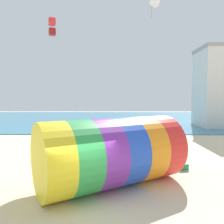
% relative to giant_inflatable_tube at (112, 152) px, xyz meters
% --- Properties ---
extents(ground_plane, '(120.00, 120.00, 0.00)m').
position_rel_giant_inflatable_tube_xyz_m(ground_plane, '(-1.08, -1.81, -1.63)').
color(ground_plane, beige).
extents(sea, '(120.00, 40.00, 0.10)m').
position_rel_giant_inflatable_tube_xyz_m(sea, '(-1.08, 34.35, -1.58)').
color(sea, teal).
rests_on(sea, ground).
extents(giant_inflatable_tube, '(7.54, 6.28, 3.27)m').
position_rel_giant_inflatable_tube_xyz_m(giant_inflatable_tube, '(0.00, 0.00, 0.00)').
color(giant_inflatable_tube, yellow).
rests_on(giant_inflatable_tube, ground).
extents(kite_handler, '(0.42, 0.36, 1.67)m').
position_rel_giant_inflatable_tube_xyz_m(kite_handler, '(3.39, 2.99, -0.78)').
color(kite_handler, '#726651').
rests_on(kite_handler, ground).
extents(kite_white_delta, '(0.98, 1.03, 1.33)m').
position_rel_giant_inflatable_tube_xyz_m(kite_white_delta, '(2.40, 3.49, 8.44)').
color(kite_white_delta, white).
extents(kite_red_box, '(0.74, 0.74, 1.60)m').
position_rel_giant_inflatable_tube_xyz_m(kite_red_box, '(-5.52, 9.79, 9.02)').
color(kite_red_box, red).
extents(cooler_box, '(0.58, 0.46, 0.36)m').
position_rel_giant_inflatable_tube_xyz_m(cooler_box, '(4.18, 2.38, -1.45)').
color(cooler_box, '#268C4C').
rests_on(cooler_box, ground).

